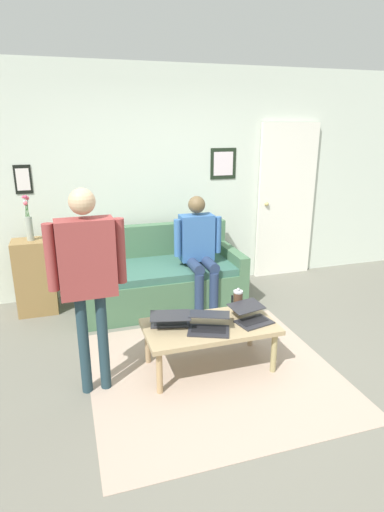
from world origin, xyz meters
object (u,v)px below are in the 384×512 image
side_shelf (35,277)px  coffee_table (210,329)px  laptop_center (251,316)px  person_standing (87,268)px  laptop_left (209,325)px  person_seated (199,246)px  flower_vase (29,222)px  french_press (238,301)px  couch (160,279)px  interior_door (286,202)px  laptop_right (170,320)px

side_shelf → coffee_table: bearing=131.9°
laptop_center → person_standing: bearing=-0.3°
laptop_center → laptop_left: bearing=6.0°
person_standing → person_seated: bearing=-135.3°
side_shelf → flower_vase: bearing=-68.5°
laptop_left → french_press: size_ratio=1.86×
coffee_table → laptop_center: (-0.37, 0.04, 0.09)m
person_standing → person_seated: (-1.27, -1.26, -0.31)m
couch → flower_vase: bearing=-7.4°
french_press → flower_vase: 2.37m
french_press → side_shelf: size_ratio=0.27×
interior_door → person_standing: (2.75, 1.97, 0.01)m
interior_door → couch: size_ratio=1.13×
coffee_table → laptop_left: size_ratio=2.63×
interior_door → person_standing: bearing=35.7°
side_shelf → couch: bearing=172.6°
side_shelf → interior_door: bearing=-174.6°
laptop_left → laptop_right: (0.28, -0.19, 0.00)m
interior_door → laptop_center: interior_door is taller
couch → french_press: bearing=108.2°
interior_door → flower_vase: interior_door is taller
french_press → side_shelf: bearing=-39.2°
interior_door → laptop_center: bearing=54.5°
laptop_left → flower_vase: size_ratio=0.86×
french_press → person_standing: 1.41m
laptop_left → flower_vase: flower_vase is taller
couch → coffee_table: 1.46m
side_shelf → person_seated: size_ratio=0.66×
interior_door → coffee_table: size_ratio=1.83×
laptop_left → laptop_right: laptop_left is taller
laptop_right → flower_vase: flower_vase is taller
interior_door → french_press: bearing=50.7°
interior_door → laptop_right: 2.85m
french_press → flower_vase: (1.79, -1.46, 0.52)m
interior_door → flower_vase: (3.25, 0.31, 0.01)m
side_shelf → french_press: bearing=140.8°
laptop_left → coffee_table: bearing=-115.1°
interior_door → person_seated: interior_door is taller
person_standing → person_seated: 1.82m
laptop_right → person_seated: size_ratio=0.31×
interior_door → coffee_table: bearing=47.5°
coffee_table → laptop_right: bearing=-18.0°
interior_door → person_standing: size_ratio=1.27×
laptop_left → laptop_center: laptop_left is taller
laptop_center → laptop_right: size_ratio=0.94×
couch → person_seated: 0.62m
laptop_left → side_shelf: (1.43, -1.71, -0.03)m
coffee_table → person_seated: person_seated is taller
person_seated → laptop_left: bearing=75.4°
person_standing → french_press: bearing=-171.1°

